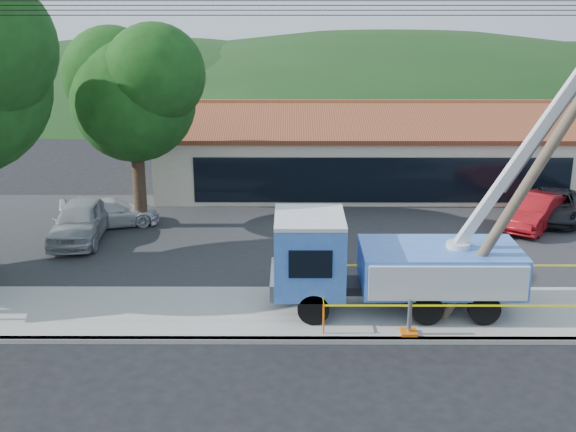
# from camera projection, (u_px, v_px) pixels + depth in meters

# --- Properties ---
(ground) EXTENTS (120.00, 120.00, 0.00)m
(ground) POSITION_uv_depth(u_px,v_px,m) (305.00, 378.00, 19.69)
(ground) COLOR black
(ground) RESTS_ON ground
(curb) EXTENTS (60.00, 0.25, 0.15)m
(curb) POSITION_uv_depth(u_px,v_px,m) (303.00, 340.00, 21.67)
(curb) COLOR #98978E
(curb) RESTS_ON ground
(sidewalk) EXTENTS (60.00, 4.00, 0.15)m
(sidewalk) POSITION_uv_depth(u_px,v_px,m) (302.00, 313.00, 23.48)
(sidewalk) COLOR #98978E
(sidewalk) RESTS_ON ground
(parking_lot) EXTENTS (60.00, 12.00, 0.10)m
(parking_lot) POSITION_uv_depth(u_px,v_px,m) (299.00, 234.00, 31.12)
(parking_lot) COLOR #28282B
(parking_lot) RESTS_ON ground
(strip_mall) EXTENTS (22.50, 8.53, 4.67)m
(strip_mall) POSITION_uv_depth(u_px,v_px,m) (373.00, 153.00, 38.17)
(strip_mall) COLOR beige
(strip_mall) RESTS_ON ground
(tree_lot) EXTENTS (6.30, 5.60, 8.94)m
(tree_lot) POSITION_uv_depth(u_px,v_px,m) (133.00, 88.00, 30.24)
(tree_lot) COLOR #332316
(tree_lot) RESTS_ON ground
(hill_west) EXTENTS (78.40, 56.00, 28.00)m
(hill_west) POSITION_uv_depth(u_px,v_px,m) (145.00, 95.00, 72.19)
(hill_west) COLOR #153613
(hill_west) RESTS_ON ground
(hill_center) EXTENTS (89.60, 64.00, 32.00)m
(hill_center) POSITION_uv_depth(u_px,v_px,m) (394.00, 95.00, 72.11)
(hill_center) COLOR #153613
(hill_center) RESTS_ON ground
(utility_truck) EXTENTS (10.83, 4.26, 9.98)m
(utility_truck) POSITION_uv_depth(u_px,v_px,m) (389.00, 259.00, 23.17)
(utility_truck) COLOR black
(utility_truck) RESTS_ON ground
(leaning_pole) EXTENTS (5.29, 1.88, 9.87)m
(leaning_pole) POSITION_uv_depth(u_px,v_px,m) (547.00, 153.00, 21.41)
(leaning_pole) COLOR brown
(leaning_pole) RESTS_ON ground
(caution_tape) EXTENTS (10.29, 3.37, 0.98)m
(caution_tape) POSITION_uv_depth(u_px,v_px,m) (480.00, 290.00, 23.29)
(caution_tape) COLOR orange
(caution_tape) RESTS_ON ground
(car_silver) EXTENTS (2.16, 4.98, 1.67)m
(car_silver) POSITION_uv_depth(u_px,v_px,m) (82.00, 242.00, 30.36)
(car_silver) COLOR #9DA0A4
(car_silver) RESTS_ON ground
(car_red) EXTENTS (3.82, 4.54, 1.47)m
(car_red) POSITION_uv_depth(u_px,v_px,m) (532.00, 229.00, 31.93)
(car_red) COLOR maroon
(car_red) RESTS_ON ground
(car_white) EXTENTS (4.56, 2.88, 1.23)m
(car_white) POSITION_uv_depth(u_px,v_px,m) (111.00, 228.00, 32.12)
(car_white) COLOR silver
(car_white) RESTS_ON ground
(car_dark) EXTENTS (3.51, 5.10, 1.29)m
(car_dark) POSITION_uv_depth(u_px,v_px,m) (552.00, 221.00, 33.10)
(car_dark) COLOR black
(car_dark) RESTS_ON ground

